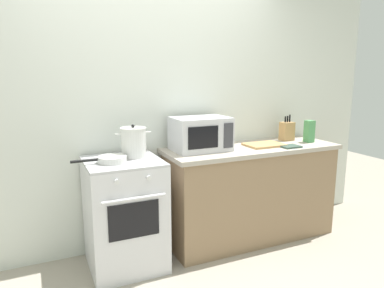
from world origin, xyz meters
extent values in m
cube|color=silver|center=(0.30, 0.97, 1.25)|extent=(4.40, 0.10, 2.50)
cube|color=#8C7051|center=(0.90, 0.62, 0.44)|extent=(1.64, 0.56, 0.88)
cube|color=#ADA393|center=(0.90, 0.62, 0.90)|extent=(1.70, 0.60, 0.04)
cube|color=silver|center=(-0.35, 0.60, 0.45)|extent=(0.60, 0.60, 0.90)
cube|color=#B7B7BC|center=(-0.35, 0.60, 0.91)|extent=(0.60, 0.60, 0.02)
cube|color=black|center=(-0.35, 0.30, 0.52)|extent=(0.39, 0.01, 0.28)
cylinder|color=silver|center=(-0.35, 0.27, 0.70)|extent=(0.48, 0.02, 0.02)
cylinder|color=silver|center=(-0.47, 0.29, 0.84)|extent=(0.04, 0.02, 0.04)
cylinder|color=silver|center=(-0.23, 0.29, 0.84)|extent=(0.04, 0.02, 0.04)
cylinder|color=silver|center=(-0.24, 0.66, 1.04)|extent=(0.21, 0.21, 0.24)
cylinder|color=silver|center=(-0.24, 0.66, 1.16)|extent=(0.22, 0.22, 0.01)
sphere|color=black|center=(-0.24, 0.66, 1.18)|extent=(0.03, 0.03, 0.03)
cylinder|color=silver|center=(-0.36, 0.66, 1.12)|extent=(0.05, 0.01, 0.01)
cylinder|color=silver|center=(-0.11, 0.66, 1.12)|extent=(0.05, 0.01, 0.01)
cylinder|color=silver|center=(-0.44, 0.55, 0.95)|extent=(0.22, 0.22, 0.05)
cylinder|color=black|center=(-0.65, 0.55, 0.96)|extent=(0.20, 0.02, 0.02)
cube|color=silver|center=(0.38, 0.68, 1.07)|extent=(0.50, 0.36, 0.30)
cube|color=black|center=(0.32, 0.50, 1.07)|extent=(0.28, 0.01, 0.19)
cube|color=#38383D|center=(0.57, 0.50, 1.07)|extent=(0.09, 0.01, 0.22)
cube|color=tan|center=(1.03, 0.60, 0.93)|extent=(0.36, 0.26, 0.02)
cube|color=tan|center=(1.41, 0.74, 1.02)|extent=(0.13, 0.10, 0.19)
cylinder|color=black|center=(1.38, 0.74, 1.14)|extent=(0.02, 0.02, 0.06)
cylinder|color=black|center=(1.41, 0.74, 1.14)|extent=(0.02, 0.02, 0.06)
cylinder|color=black|center=(1.44, 0.74, 1.15)|extent=(0.02, 0.02, 0.08)
cube|color=#4C9356|center=(1.55, 0.57, 1.03)|extent=(0.08, 0.08, 0.22)
cube|color=#384C42|center=(1.21, 0.44, 0.93)|extent=(0.18, 0.14, 0.02)
camera|label=1|loc=(-0.99, -2.17, 1.61)|focal=33.38mm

